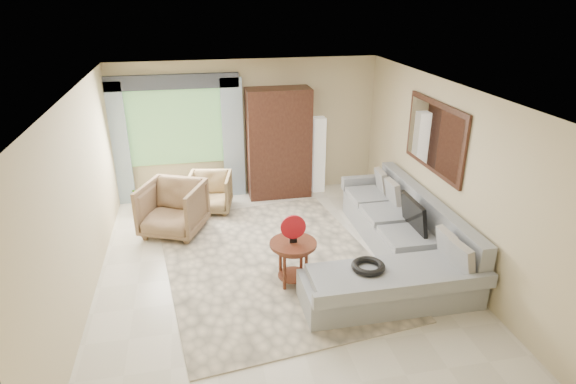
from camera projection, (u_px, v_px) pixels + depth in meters
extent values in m
plane|color=silver|center=(276.00, 269.00, 7.02)|extent=(6.00, 6.00, 0.00)
cube|color=beige|center=(272.00, 262.00, 7.17)|extent=(3.48, 4.35, 0.02)
cube|color=gray|center=(392.00, 228.00, 7.76)|extent=(0.90, 2.40, 0.40)
cube|color=gray|center=(390.00, 289.00, 6.19)|extent=(2.30, 0.80, 0.40)
cube|color=gray|center=(427.00, 212.00, 7.29)|extent=(0.20, 3.20, 0.50)
cube|color=gray|center=(366.00, 182.00, 8.80)|extent=(0.90, 0.16, 0.22)
cube|color=gray|center=(407.00, 290.00, 5.67)|extent=(2.30, 0.10, 0.18)
cube|color=black|center=(414.00, 214.00, 7.05)|extent=(0.14, 0.74, 0.48)
torus|color=black|center=(368.00, 266.00, 6.05)|extent=(0.43, 0.43, 0.09)
cylinder|color=#492113|center=(293.00, 244.00, 6.44)|extent=(0.64, 0.64, 0.04)
cylinder|color=#492113|center=(293.00, 265.00, 6.57)|extent=(0.42, 0.42, 0.57)
cylinder|color=#A41018|center=(293.00, 227.00, 6.35)|extent=(0.34, 0.04, 0.34)
imported|color=brown|center=(173.00, 209.00, 7.91)|extent=(1.23, 1.25, 0.87)
imported|color=#8F784E|center=(210.00, 193.00, 8.74)|extent=(0.88, 0.90, 0.70)
imported|color=#999999|center=(147.00, 195.00, 8.84)|extent=(0.55, 0.49, 0.53)
cube|color=black|center=(279.00, 143.00, 9.17)|extent=(1.20, 0.55, 2.10)
cube|color=silver|center=(318.00, 155.00, 9.49)|extent=(0.24, 0.24, 1.50)
cube|color=#669E59|center=(175.00, 127.00, 8.91)|extent=(1.80, 0.04, 1.40)
cube|color=#9EB7CC|center=(118.00, 145.00, 8.73)|extent=(0.40, 0.08, 2.30)
cube|color=#9EB7CC|center=(233.00, 139.00, 9.12)|extent=(0.40, 0.08, 2.30)
cube|color=#1E232D|center=(171.00, 82.00, 8.52)|extent=(2.40, 0.12, 0.26)
cube|color=black|center=(435.00, 137.00, 7.11)|extent=(0.04, 1.70, 1.05)
cube|color=white|center=(433.00, 137.00, 7.10)|extent=(0.02, 1.54, 0.90)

